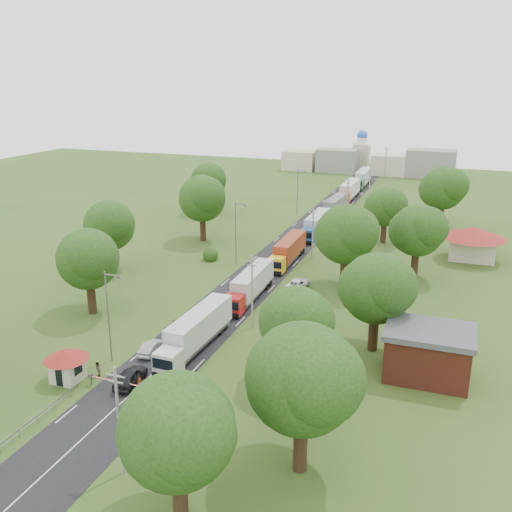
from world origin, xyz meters
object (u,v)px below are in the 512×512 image
at_px(info_sign, 330,222).
at_px(guard_booth, 66,361).
at_px(boom_barrier, 119,383).
at_px(pedestrian_near, 140,384).
at_px(car_lane_front, 130,377).
at_px(truck_0, 196,332).
at_px(car_lane_mid, 152,348).

bearing_deg(info_sign, guard_booth, -101.68).
xyz_separation_m(boom_barrier, pedestrian_near, (2.02, 0.50, -0.05)).
xyz_separation_m(boom_barrier, guard_booth, (-5.84, -0.00, 1.27)).
bearing_deg(guard_booth, car_lane_front, 13.61).
relative_size(info_sign, truck_0, 0.28).
height_order(truck_0, car_lane_mid, truck_0).
relative_size(guard_booth, info_sign, 1.07).
relative_size(car_lane_mid, pedestrian_near, 2.42).
bearing_deg(truck_0, car_lane_mid, -148.42).
height_order(truck_0, car_lane_front, truck_0).
relative_size(info_sign, car_lane_mid, 1.01).
distance_m(truck_0, car_lane_mid, 5.05).
bearing_deg(car_lane_front, boom_barrier, 69.77).
bearing_deg(truck_0, boom_barrier, -106.64).
xyz_separation_m(guard_booth, pedestrian_near, (7.86, 0.50, -1.32)).
bearing_deg(car_lane_mid, boom_barrier, 93.55).
distance_m(info_sign, pedestrian_near, 59.71).
distance_m(truck_0, car_lane_front, 9.44).
distance_m(guard_booth, car_lane_mid, 9.39).
distance_m(boom_barrier, car_lane_mid, 7.96).
relative_size(truck_0, pedestrian_near, 8.69).
bearing_deg(pedestrian_near, car_lane_mid, 105.20).
relative_size(truck_0, car_lane_mid, 3.58).
relative_size(info_sign, pedestrian_near, 2.44).
height_order(car_lane_front, pedestrian_near, pedestrian_near).
bearing_deg(info_sign, car_lane_mid, -98.25).
relative_size(guard_booth, car_lane_front, 0.91).
relative_size(guard_booth, car_lane_mid, 1.08).
xyz_separation_m(info_sign, truck_0, (-3.44, -49.57, -0.86)).
distance_m(car_lane_front, car_lane_mid, 6.54).
height_order(guard_booth, car_lane_front, guard_booth).
xyz_separation_m(boom_barrier, truck_0, (3.12, 10.43, 1.25)).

